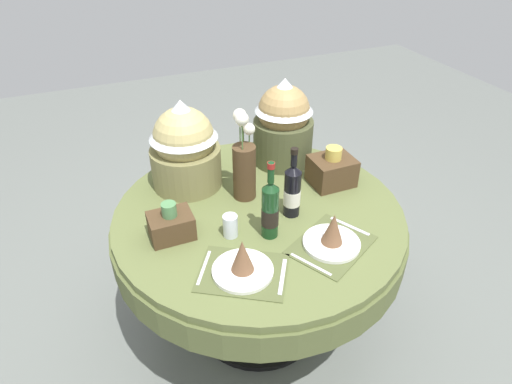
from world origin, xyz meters
The scene contains 12 objects.
ground centered at (0.00, 0.00, 0.00)m, with size 8.00×8.00×0.00m, color slate.
dining_table centered at (0.00, 0.00, 0.62)m, with size 1.37×1.37×0.75m.
place_setting_left centered at (-0.22, -0.35, 0.79)m, with size 0.43×0.40×0.16m.
place_setting_right centered at (0.18, -0.34, 0.79)m, with size 0.42×0.39×0.16m.
flower_vase centered at (-0.02, 0.14, 0.93)m, with size 0.12×0.14×0.45m.
wine_bottle_left centered at (0.13, -0.08, 0.87)m, with size 0.08×0.08×0.34m.
wine_bottle_right centered at (-0.03, -0.18, 0.88)m, with size 0.07×0.07×0.36m.
tumbler_near_left centered at (-0.18, -0.12, 0.80)m, with size 0.06×0.06×0.10m, color silver.
gift_tub_back_left centered at (-0.24, 0.35, 0.98)m, with size 0.34×0.34×0.45m.
gift_tub_back_right centered at (0.30, 0.37, 0.99)m, with size 0.32×0.32×0.46m.
woven_basket_side_left centered at (-0.41, -0.03, 0.81)m, with size 0.18×0.14×0.17m.
woven_basket_side_right centered at (0.42, 0.07, 0.82)m, with size 0.21×0.18×0.20m.
Camera 1 is at (-0.65, -1.52, 1.98)m, focal length 31.25 mm.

